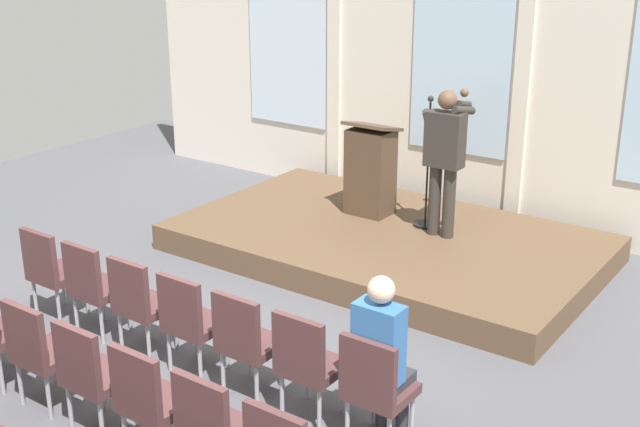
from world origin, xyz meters
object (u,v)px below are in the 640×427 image
chair_r0_c6 (375,385)px  chair_r1_c5 (213,425)px  lectern (370,170)px  chair_r0_c4 (246,338)px  chair_r0_c1 (93,283)px  audience_r0_c6 (382,353)px  speaker (445,153)px  chair_r1_c2 (39,348)px  chair_r1_c3 (91,371)px  chair_r0_c3 (190,318)px  mic_stand (426,199)px  chair_r0_c0 (51,268)px  chair_r1_c4 (149,397)px  chair_r0_c2 (139,300)px  chair_r0_c5 (307,360)px

chair_r0_c6 → chair_r1_c5: (-0.62, -1.07, 0.00)m
lectern → chair_r0_c4: size_ratio=1.23×
lectern → chair_r0_c1: (-0.73, -3.68, -0.32)m
lectern → audience_r0_c6: 4.30m
chair_r0_c1 → chair_r0_c6: (3.08, 0.00, 0.00)m
audience_r0_c6 → speaker: bearing=110.5°
chair_r1_c2 → chair_r1_c3: bearing=0.0°
speaker → chair_r1_c3: size_ratio=1.78×
chair_r0_c3 → chair_r1_c2: bearing=-120.0°
mic_stand → chair_r0_c0: (-2.12, -3.68, -0.11)m
audience_r0_c6 → chair_r1_c2: bearing=-155.0°
chair_r0_c0 → chair_r1_c3: (1.85, -1.07, 0.00)m
speaker → chair_r1_c2: bearing=-104.4°
audience_r0_c6 → chair_r1_c4: audience_r0_c6 is taller
mic_stand → chair_r1_c2: size_ratio=1.65×
chair_r0_c0 → chair_r0_c2: bearing=0.0°
chair_r0_c1 → chair_r0_c3: bearing=0.0°
chair_r1_c3 → chair_r1_c5: 1.23m
mic_stand → chair_r0_c1: bearing=-112.3°
chair_r0_c2 → chair_r0_c4: size_ratio=1.00×
chair_r1_c4 → chair_r1_c5: same height
speaker → chair_r0_c2: 3.79m
speaker → mic_stand: size_ratio=1.08×
chair_r1_c3 → chair_r1_c4: size_ratio=1.00×
speaker → audience_r0_c6: bearing=-69.5°
chair_r0_c6 → chair_r1_c4: bearing=-139.1°
chair_r0_c3 → chair_r1_c5: size_ratio=1.00×
chair_r0_c3 → chair_r0_c2: bearing=180.0°
speaker → chair_r1_c2: speaker is taller
speaker → chair_r0_c1: (-1.79, -3.52, -0.74)m
chair_r1_c3 → audience_r0_c6: bearing=31.8°
chair_r0_c0 → chair_r0_c3: bearing=0.0°
chair_r0_c5 → chair_r0_c6: same height
speaker → chair_r0_c3: 3.65m
speaker → mic_stand: (-0.29, 0.16, -0.64)m
chair_r0_c0 → audience_r0_c6: bearing=1.2°
speaker → chair_r0_c4: (0.06, -3.52, -0.74)m
chair_r0_c5 → chair_r1_c3: (-1.23, -1.07, 0.00)m
lectern → chair_r0_c6: size_ratio=1.23×
chair_r0_c5 → chair_r1_c5: same height
mic_stand → chair_r1_c5: (0.96, -4.75, -0.11)m
chair_r0_c1 → audience_r0_c6: 3.09m
lectern → chair_r0_c4: (1.12, -3.68, -0.32)m
chair_r0_c4 → chair_r1_c2: (-1.23, -1.07, 0.00)m
speaker → chair_r0_c2: (-1.18, -3.52, -0.74)m
chair_r0_c2 → chair_r1_c2: (0.00, -1.07, 0.00)m
chair_r0_c1 → audience_r0_c6: bearing=1.5°
chair_r0_c2 → chair_r1_c4: size_ratio=1.00×
audience_r0_c6 → chair_r0_c2: bearing=-178.2°
chair_r0_c1 → chair_r1_c2: size_ratio=1.00×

